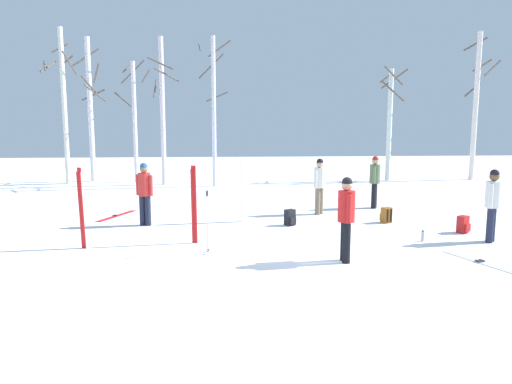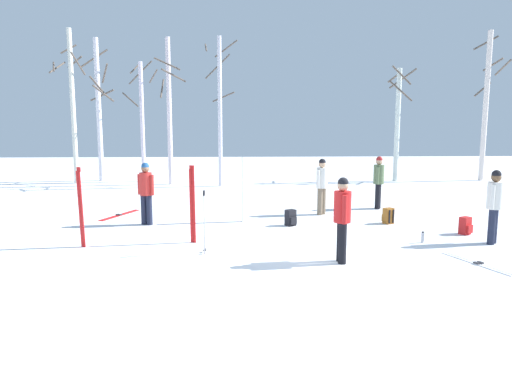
{
  "view_description": "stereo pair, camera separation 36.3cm",
  "coord_description": "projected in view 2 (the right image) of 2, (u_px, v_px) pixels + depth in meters",
  "views": [
    {
      "loc": [
        -1.66,
        -10.0,
        2.74
      ],
      "look_at": [
        -0.78,
        2.04,
        1.0
      ],
      "focal_mm": 33.02,
      "sensor_mm": 36.0,
      "label": 1
    },
    {
      "loc": [
        -1.3,
        -10.03,
        2.74
      ],
      "look_at": [
        -0.78,
        2.04,
        1.0
      ],
      "focal_mm": 33.02,
      "sensor_mm": 36.0,
      "label": 2
    }
  ],
  "objects": [
    {
      "name": "water_bottle_0",
      "position": [
        423.0,
        237.0,
        10.96
      ],
      "size": [
        0.08,
        0.08,
        0.27
      ],
      "color": "silver",
      "rests_on": "ground_plane"
    },
    {
      "name": "ski_pair_planted_0",
      "position": [
        81.0,
        208.0,
        10.49
      ],
      "size": [
        0.17,
        0.12,
        1.81
      ],
      "color": "red",
      "rests_on": "ground_plane"
    },
    {
      "name": "backpack_2",
      "position": [
        388.0,
        216.0,
        13.07
      ],
      "size": [
        0.32,
        0.34,
        0.44
      ],
      "color": "#99591E",
      "rests_on": "ground_plane"
    },
    {
      "name": "backpack_0",
      "position": [
        291.0,
        218.0,
        12.81
      ],
      "size": [
        0.33,
        0.34,
        0.44
      ],
      "color": "black",
      "rests_on": "ground_plane"
    },
    {
      "name": "backpack_1",
      "position": [
        465.0,
        226.0,
        11.79
      ],
      "size": [
        0.33,
        0.34,
        0.44
      ],
      "color": "red",
      "rests_on": "ground_plane"
    },
    {
      "name": "birch_tree_1",
      "position": [
        99.0,
        107.0,
        22.62
      ],
      "size": [
        1.67,
        1.68,
        6.8
      ],
      "color": "silver",
      "rests_on": "ground_plane"
    },
    {
      "name": "ski_pair_planted_1",
      "position": [
        242.0,
        190.0,
        13.23
      ],
      "size": [
        0.02,
        0.14,
        1.85
      ],
      "color": "white",
      "rests_on": "ground_plane"
    },
    {
      "name": "ski_pair_planted_2",
      "position": [
        192.0,
        205.0,
        10.87
      ],
      "size": [
        0.14,
        0.07,
        1.81
      ],
      "color": "red",
      "rests_on": "ground_plane"
    },
    {
      "name": "ski_pair_lying_1",
      "position": [
        120.0,
        215.0,
        14.29
      ],
      "size": [
        0.85,
        1.79,
        0.05
      ],
      "color": "red",
      "rests_on": "ground_plane"
    },
    {
      "name": "person_1",
      "position": [
        379.0,
        179.0,
        15.29
      ],
      "size": [
        0.34,
        0.47,
        1.72
      ],
      "color": "black",
      "rests_on": "ground_plane"
    },
    {
      "name": "ground_plane",
      "position": [
        295.0,
        250.0,
        10.36
      ],
      "size": [
        60.0,
        60.0,
        0.0
      ],
      "primitive_type": "plane",
      "color": "white"
    },
    {
      "name": "birch_tree_0",
      "position": [
        72.0,
        103.0,
        21.59
      ],
      "size": [
        1.55,
        1.74,
        7.03
      ],
      "color": "silver",
      "rests_on": "ground_plane"
    },
    {
      "name": "person_3",
      "position": [
        146.0,
        189.0,
        12.83
      ],
      "size": [
        0.48,
        0.34,
        1.72
      ],
      "color": "#1E2338",
      "rests_on": "ground_plane"
    },
    {
      "name": "birch_tree_4",
      "position": [
        220.0,
        108.0,
        20.6
      ],
      "size": [
        1.47,
        1.45,
        6.5
      ],
      "color": "silver",
      "rests_on": "ground_plane"
    },
    {
      "name": "ski_poles_0",
      "position": [
        204.0,
        220.0,
        9.99
      ],
      "size": [
        0.07,
        0.22,
        1.35
      ],
      "color": "#B2B2BC",
      "rests_on": "ground_plane"
    },
    {
      "name": "person_2",
      "position": [
        494.0,
        202.0,
        10.76
      ],
      "size": [
        0.39,
        0.4,
        1.72
      ],
      "color": "#1E2338",
      "rests_on": "ground_plane"
    },
    {
      "name": "person_0",
      "position": [
        322.0,
        183.0,
        14.28
      ],
      "size": [
        0.39,
        0.4,
        1.72
      ],
      "color": "#72604C",
      "rests_on": "ground_plane"
    },
    {
      "name": "ski_pair_lying_0",
      "position": [
        477.0,
        263.0,
        9.33
      ],
      "size": [
        0.74,
        1.66,
        0.05
      ],
      "color": "white",
      "rests_on": "ground_plane"
    },
    {
      "name": "birch_tree_6",
      "position": [
        486.0,
        104.0,
        22.72
      ],
      "size": [
        1.25,
        1.43,
        7.16
      ],
      "color": "silver",
      "rests_on": "ground_plane"
    },
    {
      "name": "person_4",
      "position": [
        342.0,
        214.0,
        9.28
      ],
      "size": [
        0.34,
        0.52,
        1.72
      ],
      "color": "black",
      "rests_on": "ground_plane"
    },
    {
      "name": "birch_tree_5",
      "position": [
        398.0,
        121.0,
        22.57
      ],
      "size": [
        1.56,
        1.58,
        5.46
      ],
      "color": "silver",
      "rests_on": "ground_plane"
    },
    {
      "name": "birch_tree_2",
      "position": [
        142.0,
        118.0,
        22.34
      ],
      "size": [
        1.75,
        1.74,
        5.78
      ],
      "color": "silver",
      "rests_on": "ground_plane"
    },
    {
      "name": "birch_tree_3",
      "position": [
        169.0,
        110.0,
        21.23
      ],
      "size": [
        1.34,
        1.18,
        6.57
      ],
      "color": "silver",
      "rests_on": "ground_plane"
    }
  ]
}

